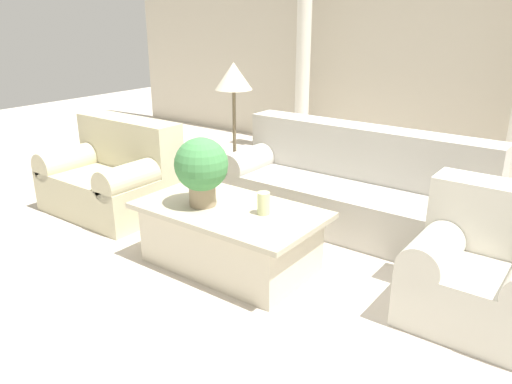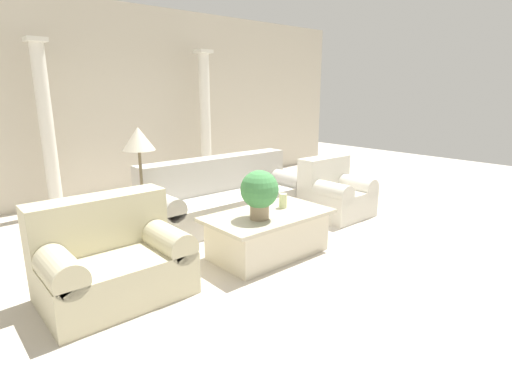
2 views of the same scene
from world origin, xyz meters
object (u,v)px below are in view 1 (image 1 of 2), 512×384
object	(u,v)px
coffee_table	(230,236)
potted_plant	(201,167)
sofa_long	(353,188)
floor_lamp	(234,85)
armchair	(487,268)
loveseat	(114,175)

from	to	relation	value
coffee_table	potted_plant	distance (m)	0.58
sofa_long	floor_lamp	world-z (taller)	floor_lamp
floor_lamp	potted_plant	bearing A→B (deg)	-60.66
armchair	floor_lamp	bearing A→B (deg)	164.27
floor_lamp	coffee_table	bearing A→B (deg)	-52.61
sofa_long	loveseat	size ratio (longest dim) A/B	1.96
coffee_table	floor_lamp	size ratio (longest dim) A/B	1.00
potted_plant	sofa_long	bearing A→B (deg)	67.49
sofa_long	floor_lamp	size ratio (longest dim) A/B	1.71
floor_lamp	armchair	world-z (taller)	floor_lamp
loveseat	floor_lamp	world-z (taller)	floor_lamp
potted_plant	coffee_table	bearing A→B (deg)	21.26
coffee_table	potted_plant	world-z (taller)	potted_plant
loveseat	potted_plant	xyz separation A→B (m)	(1.48, -0.33, 0.43)
armchair	coffee_table	bearing A→B (deg)	-165.63
coffee_table	potted_plant	xyz separation A→B (m)	(-0.20, -0.08, 0.54)
potted_plant	floor_lamp	size ratio (longest dim) A/B	0.37
sofa_long	floor_lamp	bearing A→B (deg)	-174.30
armchair	loveseat	bearing A→B (deg)	-176.75
potted_plant	floor_lamp	xyz separation A→B (m)	(-0.71, 1.27, 0.41)
coffee_table	potted_plant	size ratio (longest dim) A/B	2.70
sofa_long	floor_lamp	xyz separation A→B (m)	(-1.29, -0.13, 0.85)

